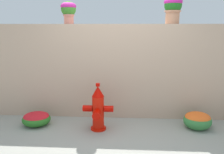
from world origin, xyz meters
TOP-DOWN VIEW (x-y plane):
  - ground_plane at (0.00, 0.00)m, footprint 24.00×24.00m
  - stone_wall at (0.00, 1.03)m, footprint 6.64×0.30m
  - potted_plant_1 at (-0.92, 1.05)m, footprint 0.29×0.29m
  - potted_plant_2 at (1.01, 1.06)m, footprint 0.33×0.33m
  - fire_hydrant at (-0.30, 0.34)m, footprint 0.53×0.41m
  - flower_bush_left at (1.43, 0.49)m, footprint 0.49×0.44m
  - flower_bush_right at (-1.45, 0.46)m, footprint 0.51×0.46m

SIDE VIEW (x-z plane):
  - ground_plane at x=0.00m, z-range 0.00..0.00m
  - flower_bush_right at x=-1.45m, z-range 0.00..0.25m
  - flower_bush_left at x=1.43m, z-range 0.01..0.31m
  - fire_hydrant at x=-0.30m, z-range -0.04..0.78m
  - stone_wall at x=0.00m, z-range 0.00..1.80m
  - potted_plant_1 at x=-0.92m, z-range 1.86..2.27m
  - potted_plant_2 at x=1.01m, z-range 1.86..2.35m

